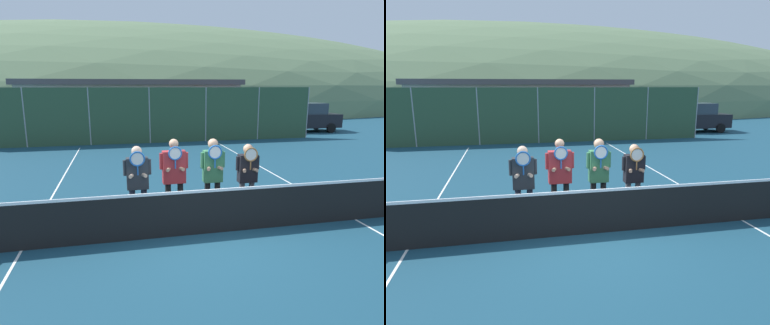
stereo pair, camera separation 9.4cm
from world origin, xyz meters
TOP-DOWN VIEW (x-y plane):
  - ground_plane at (0.00, 0.00)m, footprint 120.00×120.00m
  - hill_distant at (0.00, 53.98)m, footprint 123.04×68.35m
  - clubhouse_building at (-0.47, 19.72)m, footprint 15.48×5.50m
  - fence_back at (-0.00, 11.74)m, footprint 18.38×0.06m
  - tennis_net at (0.00, 0.00)m, footprint 9.53×0.09m
  - court_line_left_sideline at (-3.54, 3.00)m, footprint 0.05×16.00m
  - court_line_right_sideline at (3.54, 3.00)m, footprint 0.05×16.00m
  - player_leftmost at (-1.32, 0.69)m, footprint 0.59×0.34m
  - player_center_left at (-0.52, 0.80)m, footprint 0.63×0.34m
  - player_center_right at (0.34, 0.73)m, footprint 0.56×0.34m
  - player_rightmost at (1.19, 0.80)m, footprint 0.57×0.34m
  - car_far_left at (-4.58, 14.33)m, footprint 4.13×1.96m
  - car_left_of_center at (0.20, 14.36)m, footprint 4.56×2.09m
  - car_center at (5.27, 13.89)m, footprint 4.72×1.97m
  - car_right_of_center at (10.39, 14.23)m, footprint 4.68×1.92m

SIDE VIEW (x-z plane):
  - ground_plane at x=0.00m, z-range 0.00..0.00m
  - hill_distant at x=0.00m, z-range -11.96..11.96m
  - court_line_left_sideline at x=-3.54m, z-range 0.00..0.01m
  - court_line_right_sideline at x=3.54m, z-range 0.00..0.01m
  - tennis_net at x=0.00m, z-range -0.03..1.02m
  - car_far_left at x=-4.58m, z-range 0.02..1.73m
  - car_left_of_center at x=0.20m, z-range 0.03..1.73m
  - car_center at x=5.27m, z-range 0.01..1.85m
  - car_right_of_center at x=10.39m, z-range 0.01..1.90m
  - player_rightmost at x=1.19m, z-range 0.17..1.88m
  - player_leftmost at x=-1.32m, z-range 0.18..1.94m
  - player_center_right at x=0.34m, z-range 0.18..2.04m
  - player_center_left at x=-0.52m, z-range 0.18..2.05m
  - fence_back at x=0.00m, z-range 0.00..2.91m
  - clubhouse_building at x=-0.47m, z-range 0.02..3.44m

